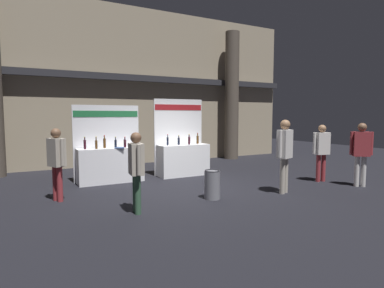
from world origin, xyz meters
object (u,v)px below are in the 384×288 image
Objects in this scene: visitor_0 at (136,165)px; visitor_1 at (285,149)px; visitor_3 at (57,158)px; visitor_4 at (361,148)px; exhibitor_booth_1 at (183,156)px; exhibitor_booth_0 at (110,162)px; visitor_2 at (322,148)px; trash_bin at (212,185)px.

visitor_0 is 3.75m from visitor_1.
visitor_3 is 0.95× the size of visitor_4.
visitor_1 is at bearing -71.44° from exhibitor_booth_1.
exhibitor_booth_0 reaches higher than visitor_2.
visitor_3 is at bearing 22.89° from visitor_4.
visitor_0 is (-2.62, -3.18, 0.34)m from exhibitor_booth_1.
visitor_1 reaches higher than visitor_3.
visitor_2 reaches higher than visitor_3.
visitor_3 reaches higher than visitor_0.
exhibitor_booth_0 reaches higher than trash_bin.
visitor_0 is (-1.89, -0.21, 0.62)m from trash_bin.
visitor_1 is at bearing 43.69° from visitor_3.
exhibitor_booth_0 is 6.15m from visitor_2.
visitor_1 reaches higher than trash_bin.
visitor_1 reaches higher than visitor_2.
visitor_0 is 6.14m from visitor_4.
visitor_1 is 1.10× the size of visitor_2.
trash_bin is (1.59, -3.02, -0.25)m from exhibitor_booth_0.
exhibitor_booth_0 is 3.26m from visitor_0.
visitor_0 is at bearing -95.24° from exhibitor_booth_0.
visitor_2 is (1.98, 0.55, -0.11)m from visitor_1.
visitor_3 is at bearing -159.31° from exhibitor_booth_1.
visitor_1 is (1.86, -0.38, 0.77)m from trash_bin.
visitor_1 reaches higher than visitor_4.
visitor_3 is (-1.27, 1.71, 0.02)m from visitor_0.
visitor_4 is at bearing -88.72° from visitor_0.
exhibitor_booth_1 is (2.33, -0.05, 0.02)m from exhibitor_booth_0.
visitor_4 is (5.81, -3.82, 0.45)m from exhibitor_booth_0.
exhibitor_booth_1 is 1.49× the size of visitor_3.
visitor_3 is (-1.57, -1.52, 0.39)m from exhibitor_booth_0.
exhibitor_booth_1 is at bearing 76.14° from trash_bin.
exhibitor_booth_1 is 1.53× the size of visitor_0.
visitor_0 reaches higher than trash_bin.
exhibitor_booth_0 is at bearing 6.87° from visitor_4.
exhibitor_booth_0 is 3.42m from trash_bin.
visitor_2 is at bearing 53.43° from visitor_3.
visitor_2 is at bearing -28.44° from visitor_4.
exhibitor_booth_0 is 1.34× the size of visitor_2.
trash_bin is at bearing 29.36° from visitor_4.
visitor_3 is at bearing 139.13° from visitor_1.
exhibitor_booth_0 is at bearing 178.76° from exhibitor_booth_1.
visitor_0 is at bearing -173.58° from trash_bin.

